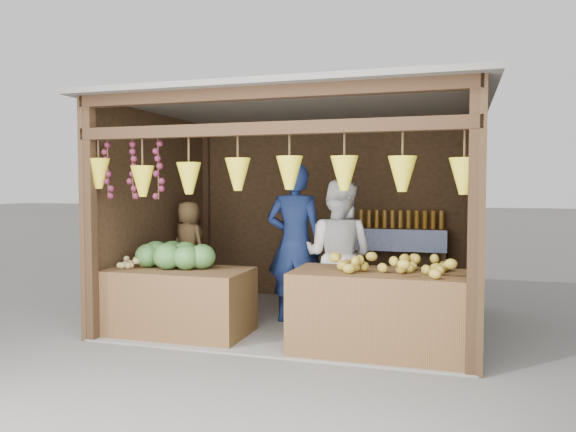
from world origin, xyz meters
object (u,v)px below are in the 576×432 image
(counter_right, at_px, (379,313))
(vendor_seated, at_px, (189,243))
(woman_standing, at_px, (338,256))
(man_standing, at_px, (295,243))
(counter_left, at_px, (179,302))

(counter_right, height_order, vendor_seated, vendor_seated)
(vendor_seated, bearing_deg, woman_standing, -170.48)
(vendor_seated, bearing_deg, man_standing, -168.00)
(woman_standing, height_order, vendor_seated, woman_standing)
(man_standing, distance_m, vendor_seated, 1.60)
(man_standing, xyz_separation_m, vendor_seated, (-1.57, 0.31, -0.08))
(counter_left, xyz_separation_m, vendor_seated, (-0.47, 1.19, 0.52))
(vendor_seated, bearing_deg, counter_right, 178.18)
(counter_left, xyz_separation_m, woman_standing, (1.67, 0.67, 0.50))
(counter_right, bearing_deg, vendor_seated, 155.09)
(woman_standing, relative_size, vendor_seated, 1.52)
(counter_right, bearing_deg, man_standing, 140.16)
(man_standing, bearing_deg, counter_left, 37.81)
(counter_left, height_order, woman_standing, woman_standing)
(woman_standing, bearing_deg, vendor_seated, -2.07)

